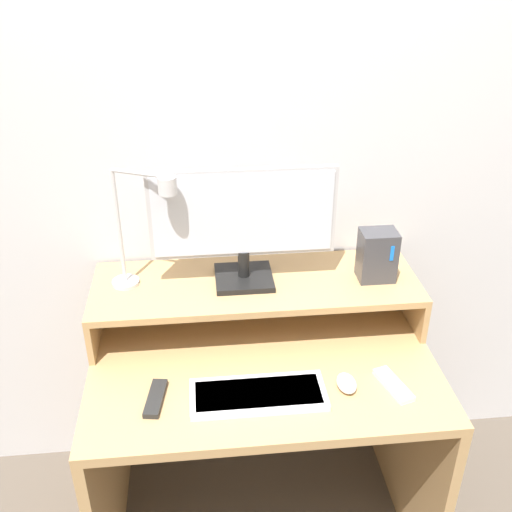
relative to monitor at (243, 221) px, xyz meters
name	(u,v)px	position (x,y,z in m)	size (l,w,h in m)	color
wall_back	(249,140)	(0.04, 0.19, 0.19)	(6.00, 0.05, 2.50)	silver
desk	(262,410)	(0.04, -0.19, -0.57)	(1.02, 0.70, 0.70)	tan
monitor_shelf	(256,288)	(0.04, -0.01, -0.23)	(1.02, 0.34, 0.15)	tan
monitor	(243,221)	(0.00, 0.00, 0.00)	(0.56, 0.17, 0.37)	black
desk_lamp	(144,221)	(-0.29, -0.02, 0.02)	(0.22, 0.14, 0.38)	silver
router_dock	(377,255)	(0.41, -0.03, -0.12)	(0.11, 0.09, 0.16)	#3D3D42
keyboard	(258,394)	(0.01, -0.37, -0.35)	(0.37, 0.15, 0.02)	silver
mouse	(347,383)	(0.26, -0.35, -0.34)	(0.05, 0.09, 0.03)	silver
remote_control	(156,398)	(-0.27, -0.35, -0.35)	(0.06, 0.15, 0.02)	black
remote_secondary	(393,385)	(0.39, -0.37, -0.35)	(0.08, 0.15, 0.02)	white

